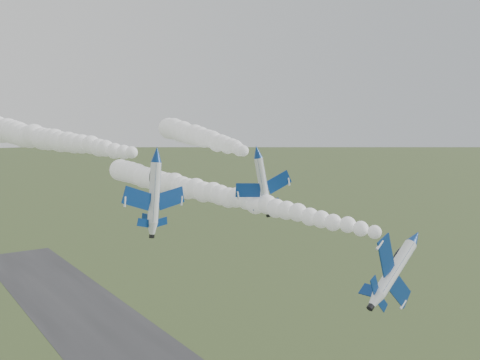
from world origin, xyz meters
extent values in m
cylinder|color=white|center=(12.13, -9.03, 34.88)|extent=(3.38, 8.58, 2.07)
cone|color=navy|center=(12.97, -14.24, 34.88)|extent=(2.40, 2.49, 2.07)
cone|color=white|center=(11.32, -4.02, 34.88)|extent=(2.33, 2.10, 2.07)
cylinder|color=black|center=(11.16, -3.04, 34.88)|extent=(1.13, 0.76, 1.05)
ellipsoid|color=black|center=(12.93, -11.08, 35.20)|extent=(1.82, 3.05, 1.38)
cube|color=navy|center=(10.22, -8.54, 37.26)|extent=(3.04, 2.79, 3.86)
cube|color=navy|center=(13.54, -8.00, 32.33)|extent=(3.04, 2.79, 3.86)
cube|color=navy|center=(10.58, -5.05, 36.19)|extent=(1.36, 1.27, 1.70)
cube|color=navy|center=(12.35, -4.77, 33.57)|extent=(1.36, 1.27, 1.70)
cube|color=navy|center=(12.56, -4.97, 35.61)|extent=(2.10, 1.87, 1.33)
cylinder|color=white|center=(-8.97, 18.52, 44.39)|extent=(3.53, 8.61, 1.65)
cone|color=navy|center=(-7.75, 13.32, 44.39)|extent=(2.11, 2.53, 1.65)
cone|color=white|center=(-10.14, 23.52, 44.39)|extent=(2.02, 2.14, 1.65)
cylinder|color=black|center=(-10.37, 24.50, 44.39)|extent=(0.95, 0.78, 0.84)
ellipsoid|color=black|center=(-8.42, 16.41, 44.96)|extent=(1.73, 3.07, 1.10)
cube|color=navy|center=(-12.09, 18.62, 44.54)|extent=(5.05, 3.41, 0.59)
cube|color=navy|center=(-6.24, 19.98, 43.95)|extent=(5.05, 3.41, 0.59)
cube|color=navy|center=(-11.49, 22.27, 44.55)|extent=(2.21, 1.54, 0.30)
cube|color=navy|center=(-8.37, 23.00, 44.24)|extent=(2.21, 1.54, 0.30)
cube|color=navy|center=(-9.75, 22.43, 45.70)|extent=(0.69, 1.65, 2.22)
cylinder|color=white|center=(7.42, 17.03, 44.32)|extent=(2.99, 7.75, 1.59)
cone|color=navy|center=(6.52, 12.33, 44.32)|extent=(1.94, 2.25, 1.59)
cone|color=white|center=(8.29, 21.56, 44.32)|extent=(1.87, 1.90, 1.59)
cylinder|color=black|center=(8.46, 22.44, 44.32)|extent=(0.89, 0.68, 0.81)
ellipsoid|color=black|center=(6.96, 15.13, 44.82)|extent=(1.53, 2.76, 1.06)
cube|color=navy|center=(4.97, 18.24, 43.67)|extent=(4.44, 2.90, 0.92)
cube|color=navy|center=(10.20, 17.23, 44.71)|extent=(4.44, 2.90, 0.92)
cube|color=navy|center=(6.74, 21.03, 44.05)|extent=(1.95, 1.31, 0.43)
cube|color=navy|center=(9.53, 20.49, 44.60)|extent=(1.95, 1.31, 0.43)
cube|color=navy|center=(7.88, 20.59, 45.47)|extent=(0.75, 1.51, 1.97)
camera|label=1|loc=(-41.67, -49.62, 49.08)|focal=40.00mm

